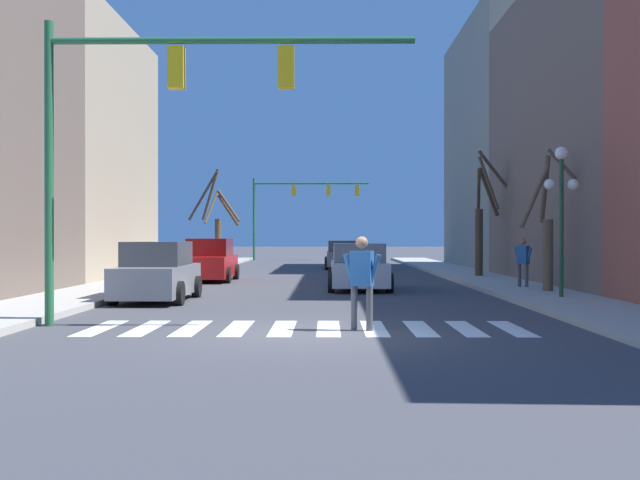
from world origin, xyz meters
name	(u,v)px	position (x,y,z in m)	size (l,w,h in m)	color
ground_plane	(304,334)	(0.00, 0.00, 0.00)	(240.00, 240.00, 0.00)	#424247
building_row_right	(590,137)	(11.05, 16.47, 5.83)	(6.00, 41.09, 13.64)	#934C3D
crosswalk_stripes	(306,328)	(0.00, 0.85, 0.00)	(8.55, 2.60, 0.01)	white
traffic_signal_near	(158,103)	(-3.00, 1.20, 4.51)	(7.47, 0.28, 6.16)	#236038
traffic_signal_far	(298,198)	(-1.86, 43.32, 4.74)	(8.86, 0.28, 6.28)	#236038
street_lamp_right_corner	(561,190)	(6.85, 6.73, 3.08)	(0.95, 0.36, 4.13)	#1E4C2D
car_parked_right_far	(157,273)	(-4.34, 7.04, 0.78)	(1.97, 4.25, 1.66)	gray
car_parked_left_near	(359,268)	(1.49, 11.54, 0.74)	(2.10, 4.21, 1.58)	silver
car_parked_right_mid	(344,255)	(1.37, 28.36, 0.74)	(2.19, 4.67, 1.58)	gray
car_parked_left_far	(210,261)	(-4.33, 16.38, 0.80)	(2.00, 4.31, 1.73)	red
pedestrian_on_left_sidewalk	(523,258)	(6.88, 10.84, 1.10)	(0.52, 0.57, 1.60)	#4C4C51
pedestrian_crossing_street	(362,275)	(1.09, 0.53, 1.07)	(0.76, 0.37, 1.81)	#4C4C51
street_tree_left_mid	(549,229)	(7.23, 9.10, 2.05)	(3.10, 1.17, 4.36)	brown
street_tree_right_mid	(217,221)	(-6.65, 33.94, 2.79)	(3.64, 2.77, 6.02)	brown
street_tree_right_near	(484,219)	(7.09, 18.03, 2.54)	(2.20, 2.09, 5.34)	#473828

